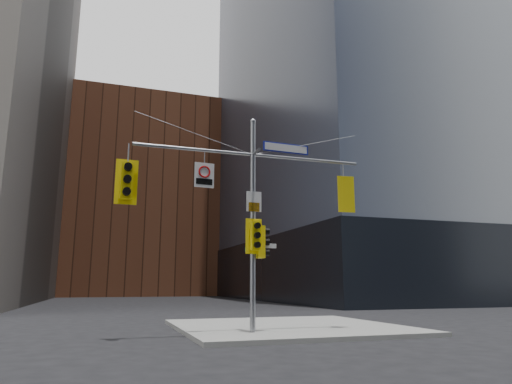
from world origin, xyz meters
TOP-DOWN VIEW (x-y plane):
  - ground at (0.00, 0.00)m, footprint 160.00×160.00m
  - sidewalk_corner at (2.00, 4.00)m, footprint 8.00×8.00m
  - podium_ne at (28.00, 32.00)m, footprint 36.40×36.40m
  - brick_midrise at (0.00, 58.00)m, footprint 26.00×20.00m
  - signal_assembly at (0.00, 1.99)m, footprint 8.00×0.80m
  - traffic_light_west_arm at (-4.11, 2.01)m, footprint 0.69×0.55m
  - traffic_light_east_arm at (3.46, 1.99)m, footprint 0.63×0.52m
  - traffic_light_pole_side at (0.32, 1.99)m, footprint 0.44×0.37m
  - traffic_light_pole_front at (-0.00, 1.73)m, footprint 0.55×0.44m
  - street_sign_blade at (1.23, 2.00)m, footprint 1.72×0.14m
  - regulatory_sign_arm at (-1.68, 1.97)m, footprint 0.66×0.11m
  - regulatory_sign_pole at (0.00, 1.88)m, footprint 0.52×0.05m
  - street_blade_ew at (0.45, 2.00)m, footprint 0.77×0.08m
  - street_blade_ns at (0.00, 2.45)m, footprint 0.05×0.80m

SIDE VIEW (x-z plane):
  - ground at x=0.00m, z-range 0.00..0.00m
  - sidewalk_corner at x=2.00m, z-range 0.00..0.15m
  - street_blade_ns at x=0.00m, z-range 2.73..2.89m
  - street_blade_ew at x=0.45m, z-range 2.82..2.98m
  - podium_ne at x=28.00m, z-range 0.00..6.00m
  - traffic_light_pole_side at x=0.32m, z-range 2.49..3.55m
  - traffic_light_pole_front at x=0.00m, z-range 2.61..3.77m
  - regulatory_sign_pole at x=0.00m, z-range 3.99..4.67m
  - signal_assembly at x=0.00m, z-range 0.77..8.07m
  - traffic_light_west_arm at x=-4.11m, z-range 4.08..5.52m
  - traffic_light_east_arm at x=3.46m, z-range 4.14..5.46m
  - regulatory_sign_arm at x=-1.68m, z-range 4.76..5.59m
  - street_sign_blade at x=1.23m, z-range 6.18..6.52m
  - brick_midrise at x=0.00m, z-range 0.00..28.00m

